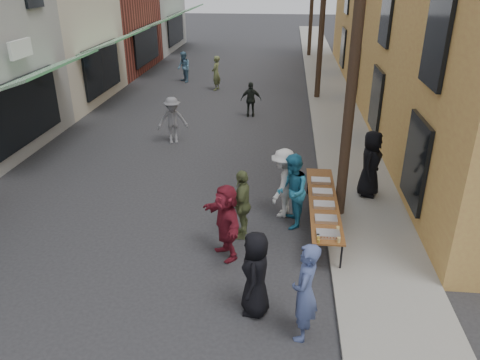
% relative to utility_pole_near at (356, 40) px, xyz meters
% --- Properties ---
extents(ground, '(120.00, 120.00, 0.00)m').
position_rel_utility_pole_near_xyz_m(ground, '(-4.30, -3.00, -4.50)').
color(ground, '#28282B').
rests_on(ground, ground).
extents(sidewalk, '(2.20, 60.00, 0.10)m').
position_rel_utility_pole_near_xyz_m(sidewalk, '(0.70, 12.00, -4.45)').
color(sidewalk, gray).
rests_on(sidewalk, ground).
extents(storefront_row, '(8.00, 37.00, 9.00)m').
position_rel_utility_pole_near_xyz_m(storefront_row, '(-14.30, 11.96, -0.38)').
color(storefront_row, maroon).
rests_on(storefront_row, ground).
extents(utility_pole_near, '(0.26, 0.26, 9.00)m').
position_rel_utility_pole_near_xyz_m(utility_pole_near, '(0.00, 0.00, 0.00)').
color(utility_pole_near, '#2D2116').
rests_on(utility_pole_near, ground).
extents(utility_pole_mid, '(0.26, 0.26, 9.00)m').
position_rel_utility_pole_near_xyz_m(utility_pole_mid, '(0.00, 12.00, 0.00)').
color(utility_pole_mid, '#2D2116').
rests_on(utility_pole_mid, ground).
extents(serving_table, '(0.70, 4.00, 0.75)m').
position_rel_utility_pole_near_xyz_m(serving_table, '(-0.50, -0.66, -3.79)').
color(serving_table, brown).
rests_on(serving_table, ground).
extents(catering_tray_sausage, '(0.50, 0.33, 0.08)m').
position_rel_utility_pole_near_xyz_m(catering_tray_sausage, '(-0.50, -2.31, -3.71)').
color(catering_tray_sausage, maroon).
rests_on(catering_tray_sausage, serving_table).
extents(catering_tray_foil_b, '(0.50, 0.33, 0.08)m').
position_rel_utility_pole_near_xyz_m(catering_tray_foil_b, '(-0.50, -1.66, -3.71)').
color(catering_tray_foil_b, '#B2B2B7').
rests_on(catering_tray_foil_b, serving_table).
extents(catering_tray_buns, '(0.50, 0.33, 0.08)m').
position_rel_utility_pole_near_xyz_m(catering_tray_buns, '(-0.50, -0.96, -3.71)').
color(catering_tray_buns, tan).
rests_on(catering_tray_buns, serving_table).
extents(catering_tray_foil_d, '(0.50, 0.33, 0.08)m').
position_rel_utility_pole_near_xyz_m(catering_tray_foil_d, '(-0.50, -0.26, -3.71)').
color(catering_tray_foil_d, '#B2B2B7').
rests_on(catering_tray_foil_d, serving_table).
extents(catering_tray_buns_end, '(0.50, 0.33, 0.08)m').
position_rel_utility_pole_near_xyz_m(catering_tray_buns_end, '(-0.50, 0.44, -3.71)').
color(catering_tray_buns_end, tan).
rests_on(catering_tray_buns_end, serving_table).
extents(condiment_jar_a, '(0.07, 0.07, 0.08)m').
position_rel_utility_pole_near_xyz_m(condiment_jar_a, '(-0.72, -2.61, -3.71)').
color(condiment_jar_a, '#A57F26').
rests_on(condiment_jar_a, serving_table).
extents(condiment_jar_b, '(0.07, 0.07, 0.08)m').
position_rel_utility_pole_near_xyz_m(condiment_jar_b, '(-0.72, -2.51, -3.71)').
color(condiment_jar_b, '#A57F26').
rests_on(condiment_jar_b, serving_table).
extents(condiment_jar_c, '(0.07, 0.07, 0.08)m').
position_rel_utility_pole_near_xyz_m(condiment_jar_c, '(-0.72, -2.41, -3.71)').
color(condiment_jar_c, '#A57F26').
rests_on(condiment_jar_c, serving_table).
extents(cup_stack, '(0.08, 0.08, 0.12)m').
position_rel_utility_pole_near_xyz_m(cup_stack, '(-0.30, -2.56, -3.69)').
color(cup_stack, tan).
rests_on(cup_stack, serving_table).
extents(guest_front_a, '(0.59, 0.87, 1.71)m').
position_rel_utility_pole_near_xyz_m(guest_front_a, '(-1.94, -3.97, -3.65)').
color(guest_front_a, black).
rests_on(guest_front_a, ground).
extents(guest_front_b, '(0.59, 0.77, 1.88)m').
position_rel_utility_pole_near_xyz_m(guest_front_b, '(-1.06, -4.54, -3.56)').
color(guest_front_b, '#465588').
rests_on(guest_front_b, ground).
extents(guest_front_c, '(0.80, 0.98, 1.91)m').
position_rel_utility_pole_near_xyz_m(guest_front_c, '(-1.28, -0.64, -3.54)').
color(guest_front_c, teal).
rests_on(guest_front_c, ground).
extents(guest_front_d, '(1.02, 1.34, 1.84)m').
position_rel_utility_pole_near_xyz_m(guest_front_d, '(-1.50, -0.10, -3.58)').
color(guest_front_d, silver).
rests_on(guest_front_d, ground).
extents(guest_front_e, '(0.48, 1.04, 1.74)m').
position_rel_utility_pole_near_xyz_m(guest_front_e, '(-2.44, -1.27, -3.63)').
color(guest_front_e, '#606B3E').
rests_on(guest_front_e, ground).
extents(guest_queue_back, '(1.28, 1.67, 1.76)m').
position_rel_utility_pole_near_xyz_m(guest_queue_back, '(-2.72, -2.16, -3.62)').
color(guest_queue_back, maroon).
rests_on(guest_queue_back, ground).
extents(server, '(0.89, 1.07, 1.88)m').
position_rel_utility_pole_near_xyz_m(server, '(0.89, 1.16, -3.46)').
color(server, black).
rests_on(server, sidewalk).
extents(passerby_left, '(1.25, 0.94, 1.72)m').
position_rel_utility_pole_near_xyz_m(passerby_left, '(-5.62, 5.08, -3.64)').
color(passerby_left, slate).
rests_on(passerby_left, ground).
extents(passerby_mid, '(0.92, 0.46, 1.52)m').
position_rel_utility_pole_near_xyz_m(passerby_mid, '(-3.02, 8.66, -3.74)').
color(passerby_mid, black).
rests_on(passerby_mid, ground).
extents(passerby_right, '(0.55, 0.72, 1.78)m').
position_rel_utility_pole_near_xyz_m(passerby_right, '(-5.23, 13.33, -3.61)').
color(passerby_right, '#5C663B').
rests_on(passerby_right, ground).
extents(passerby_far, '(0.99, 1.03, 1.68)m').
position_rel_utility_pole_near_xyz_m(passerby_far, '(-7.30, 14.97, -3.66)').
color(passerby_far, teal).
rests_on(passerby_far, ground).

